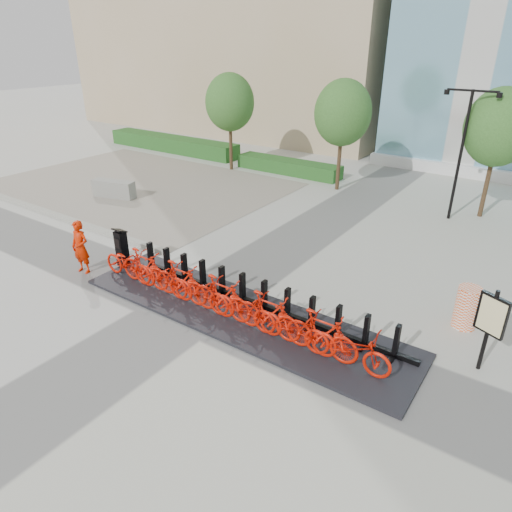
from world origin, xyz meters
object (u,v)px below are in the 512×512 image
Objects in this scene: bike_0 at (128,263)px; jersey_barrier at (114,189)px; construction_barrel at (467,307)px; kiosk at (122,248)px; map_sign at (491,319)px; worker_red at (81,247)px.

jersey_barrier is (-6.82, 5.04, -0.19)m from bike_0.
jersey_barrier is at bearing 173.42° from construction_barrel.
bike_0 reaches higher than jersey_barrier.
construction_barrel is at bearing 17.65° from kiosk.
map_sign reaches higher than jersey_barrier.
bike_0 is 9.76m from map_sign.
bike_0 is 0.94× the size of jersey_barrier.
construction_barrel is at bearing -21.50° from jersey_barrier.
kiosk is at bearing 60.03° from bike_0.
map_sign reaches higher than kiosk.
map_sign is (16.40, -3.37, 0.93)m from jersey_barrier.
kiosk is 1.15× the size of construction_barrel.
worker_red is at bearing -61.44° from jersey_barrier.
worker_red is 7.55m from jersey_barrier.
construction_barrel is 1.86m from map_sign.
kiosk is at bearing 39.69° from worker_red.
bike_0 is at bearing -146.09° from map_sign.
worker_red reaches higher than kiosk.
worker_red is (-1.63, -0.43, 0.27)m from bike_0.
bike_0 is 1.70× the size of construction_barrel.
bike_0 is 1.71m from worker_red.
worker_red reaches higher than bike_0.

